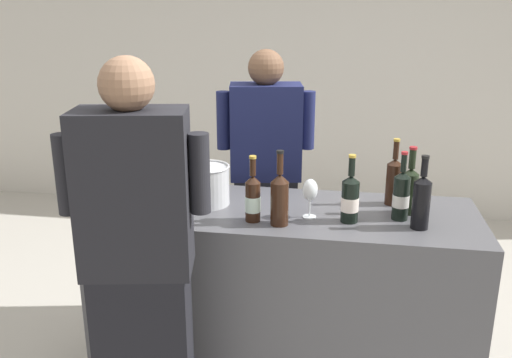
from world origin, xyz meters
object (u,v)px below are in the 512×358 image
wine_bottle_3 (131,180)px  person_guest (140,281)px  wine_bottle_9 (253,198)px  ice_bucket (206,185)px  wine_bottle_5 (153,176)px  wine_bottle_6 (394,180)px  wine_bottle_7 (278,197)px  wine_bottle_0 (410,189)px  wine_bottle_4 (136,186)px  wine_bottle_10 (162,191)px  wine_bottle_1 (421,201)px  wine_bottle_8 (401,195)px  wine_glass (310,191)px  wine_bottle_2 (350,199)px  person_server (265,193)px

wine_bottle_3 → person_guest: person_guest is taller
wine_bottle_9 → ice_bucket: 0.33m
wine_bottle_3 → wine_bottle_5: bearing=39.8°
wine_bottle_6 → wine_bottle_7: 0.64m
wine_bottle_6 → wine_bottle_9: (-0.65, -0.34, -0.02)m
wine_bottle_7 → ice_bucket: 0.45m
wine_bottle_9 → person_guest: (-0.37, -0.47, -0.21)m
wine_bottle_0 → wine_bottle_7: wine_bottle_7 is taller
wine_bottle_4 → wine_bottle_10: size_ratio=1.02×
wine_bottle_1 → wine_bottle_9: wine_bottle_1 is taller
wine_bottle_3 → wine_bottle_4: size_ratio=0.99×
wine_bottle_4 → wine_bottle_7: 0.70m
wine_bottle_8 → ice_bucket: bearing=176.8°
wine_bottle_1 → wine_bottle_3: (-1.39, 0.08, -0.01)m
wine_glass → wine_bottle_7: bearing=-139.2°
wine_bottle_1 → wine_bottle_2: (-0.31, 0.03, -0.02)m
wine_bottle_7 → wine_glass: (0.13, 0.11, -0.00)m
wine_bottle_4 → wine_bottle_8: 1.25m
person_guest → wine_glass: bearing=41.8°
wine_bottle_10 → person_guest: size_ratio=0.20×
wine_bottle_2 → wine_bottle_7: wine_bottle_7 is taller
wine_bottle_5 → wine_bottle_6: 1.21m
wine_bottle_2 → wine_bottle_8: bearing=16.8°
wine_bottle_10 → person_server: bearing=64.9°
wine_bottle_1 → wine_bottle_6: bearing=108.1°
wine_bottle_3 → ice_bucket: 0.37m
wine_glass → person_guest: (-0.63, -0.56, -0.23)m
wine_bottle_2 → wine_bottle_7: (-0.32, -0.09, 0.02)m
wine_bottle_4 → wine_bottle_6: (1.23, 0.30, 0.00)m
wine_bottle_0 → ice_bucket: (-0.99, -0.03, -0.02)m
wine_bottle_1 → wine_bottle_10: 1.18m
wine_bottle_10 → person_guest: person_guest is taller
wine_bottle_5 → wine_bottle_8: wine_bottle_5 is taller
wine_bottle_0 → wine_bottle_7: bearing=-157.6°
wine_bottle_0 → wine_bottle_2: bearing=-150.9°
wine_bottle_2 → wine_bottle_10: bearing=-173.8°
wine_bottle_9 → wine_glass: wine_bottle_9 is taller
wine_bottle_2 → wine_bottle_10: 0.87m
wine_bottle_9 → person_server: size_ratio=0.19×
wine_bottle_7 → person_server: person_server is taller
wine_bottle_8 → wine_bottle_3: bearing=-179.4°
wine_bottle_4 → wine_bottle_9: wine_bottle_4 is taller
wine_bottle_0 → wine_bottle_4: size_ratio=0.92×
wine_bottle_3 → wine_bottle_10: wine_bottle_3 is taller
wine_bottle_10 → person_server: (0.37, 0.79, -0.25)m
wine_bottle_8 → wine_bottle_7: bearing=-163.8°
wine_bottle_2 → wine_bottle_9: 0.44m
wine_bottle_1 → wine_bottle_8: size_ratio=1.03×
wine_bottle_1 → wine_bottle_9: bearing=-177.1°
wine_bottle_0 → wine_bottle_6: wine_bottle_6 is taller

